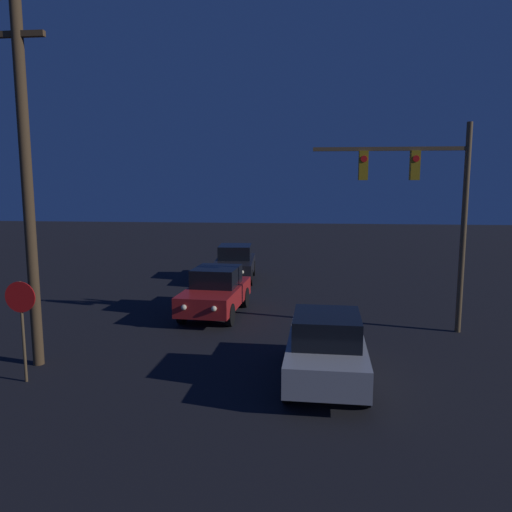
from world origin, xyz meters
TOP-DOWN VIEW (x-y plane):
  - car_near at (1.92, 12.43)m, footprint 1.97×4.36m
  - car_mid at (-1.83, 18.26)m, footprint 2.10×4.41m
  - car_far at (-2.08, 24.79)m, footprint 2.07×4.40m
  - traffic_signal_mast at (5.12, 16.94)m, footprint 4.80×0.30m
  - stop_sign at (-5.26, 11.66)m, footprint 0.74×0.07m
  - utility_pole at (-5.58, 12.81)m, footprint 1.37×0.28m

SIDE VIEW (x-z plane):
  - car_near at x=1.92m, z-range 0.00..1.71m
  - car_mid at x=-1.83m, z-range 0.00..1.71m
  - car_far at x=-2.08m, z-range 0.00..1.71m
  - stop_sign at x=-5.26m, z-range 0.50..2.96m
  - traffic_signal_mast at x=5.12m, z-range 1.07..7.65m
  - utility_pole at x=-5.58m, z-range 0.13..9.33m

